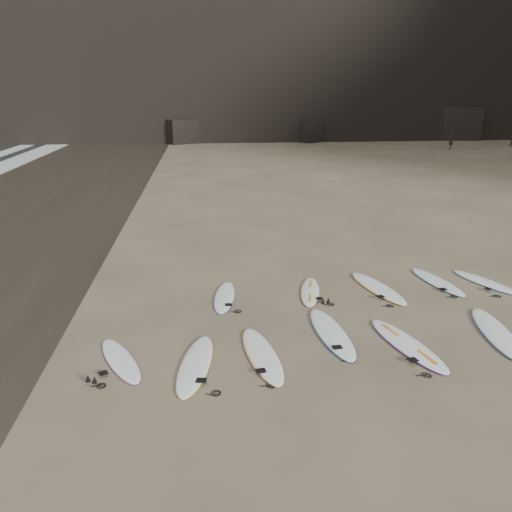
{
  "coord_description": "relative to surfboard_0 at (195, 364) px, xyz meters",
  "views": [
    {
      "loc": [
        -3.47,
        -10.4,
        5.71
      ],
      "look_at": [
        -2.18,
        1.92,
        1.5
      ],
      "focal_mm": 35.0,
      "sensor_mm": 36.0,
      "label": 1
    }
  ],
  "objects": [
    {
      "name": "surfboard_0",
      "position": [
        0.0,
        0.0,
        0.0
      ],
      "size": [
        1.07,
        2.64,
        0.09
      ],
      "primitive_type": "ellipsoid",
      "rotation": [
        0.0,
        0.0,
        -0.18
      ],
      "color": "white",
      "rests_on": "ground"
    },
    {
      "name": "surfboard_6",
      "position": [
        3.3,
        3.72,
        -0.01
      ],
      "size": [
        1.01,
        2.27,
        0.08
      ],
      "primitive_type": "ellipsoid",
      "rotation": [
        0.0,
        0.0,
        -0.23
      ],
      "color": "white",
      "rests_on": "ground"
    },
    {
      "name": "surfboard_9",
      "position": [
        8.79,
        3.89,
        -0.0
      ],
      "size": [
        1.41,
        2.37,
        0.08
      ],
      "primitive_type": "ellipsoid",
      "rotation": [
        0.0,
        0.0,
        0.39
      ],
      "color": "white",
      "rests_on": "ground"
    },
    {
      "name": "surfboard_2",
      "position": [
        3.28,
        1.1,
        0.0
      ],
      "size": [
        0.89,
        2.82,
        0.1
      ],
      "primitive_type": "ellipsoid",
      "rotation": [
        0.0,
        0.0,
        0.08
      ],
      "color": "white",
      "rests_on": "ground"
    },
    {
      "name": "surfboard_4",
      "position": [
        7.27,
        0.7,
        0.0
      ],
      "size": [
        1.13,
        2.87,
        0.1
      ],
      "primitive_type": "ellipsoid",
      "rotation": [
        0.0,
        0.0,
        -0.17
      ],
      "color": "white",
      "rests_on": "ground"
    },
    {
      "name": "surfboard_5",
      "position": [
        0.79,
        3.59,
        -0.01
      ],
      "size": [
        0.84,
        2.32,
        0.08
      ],
      "primitive_type": "ellipsoid",
      "rotation": [
        0.0,
        0.0,
        -0.13
      ],
      "color": "white",
      "rests_on": "ground"
    },
    {
      "name": "surfboard_11",
      "position": [
        -1.64,
        0.35,
        -0.01
      ],
      "size": [
        1.42,
        2.22,
        0.08
      ],
      "primitive_type": "ellipsoid",
      "rotation": [
        0.0,
        0.0,
        0.44
      ],
      "color": "white",
      "rests_on": "ground"
    },
    {
      "name": "surfboard_7",
      "position": [
        5.36,
        3.77,
        0.0
      ],
      "size": [
        1.3,
        2.78,
        0.1
      ],
      "primitive_type": "ellipsoid",
      "rotation": [
        0.0,
        0.0,
        0.25
      ],
      "color": "white",
      "rests_on": "ground"
    },
    {
      "name": "ground",
      "position": [
        3.79,
        0.89,
        -0.05
      ],
      "size": [
        240.0,
        240.0,
        0.0
      ],
      "primitive_type": "plane",
      "color": "#897559",
      "rests_on": "ground"
    },
    {
      "name": "surfboard_3",
      "position": [
        4.89,
        0.36,
        0.0
      ],
      "size": [
        1.33,
        2.84,
        0.1
      ],
      "primitive_type": "ellipsoid",
      "rotation": [
        0.0,
        0.0,
        0.25
      ],
      "color": "white",
      "rests_on": "ground"
    },
    {
      "name": "person_a",
      "position": [
        24.17,
        37.49,
        0.82
      ],
      "size": [
        0.6,
        0.73,
        1.73
      ],
      "primitive_type": "imported",
      "rotation": [
        0.0,
        0.0,
        4.38
      ],
      "color": "black",
      "rests_on": "ground"
    },
    {
      "name": "surfboard_1",
      "position": [
        1.48,
        0.25,
        0.0
      ],
      "size": [
        1.01,
        2.68,
        0.09
      ],
      "primitive_type": "ellipsoid",
      "rotation": [
        0.0,
        0.0,
        0.15
      ],
      "color": "white",
      "rests_on": "ground"
    },
    {
      "name": "surfboard_8",
      "position": [
        7.34,
        4.07,
        -0.0
      ],
      "size": [
        1.08,
        2.52,
        0.09
      ],
      "primitive_type": "ellipsoid",
      "rotation": [
        0.0,
        0.0,
        0.21
      ],
      "color": "white",
      "rests_on": "ground"
    }
  ]
}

